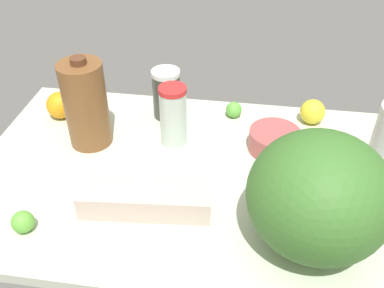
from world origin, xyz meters
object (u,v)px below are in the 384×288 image
shaker_bottle (166,94)px  lime_near_front (234,110)px  orange_by_jug (60,105)px  lemon_loose (313,112)px  chocolate_milk_jug (86,104)px  tumbler_cup (173,116)px  egg_carton (146,197)px  lime_beside_bowl (23,222)px  watermelon (319,196)px  mixing_bowl (274,141)px

shaker_bottle → lime_near_front: shaker_bottle is taller
orange_by_jug → lemon_loose: bearing=-173.8°
chocolate_milk_jug → lemon_loose: bearing=-163.1°
lime_near_front → tumbler_cup: bearing=44.1°
shaker_bottle → lime_near_front: size_ratio=3.15×
egg_carton → lime_beside_bowl: 28.86cm
lime_beside_bowl → lime_near_front: (-44.90, -55.04, -0.10)cm
egg_carton → shaker_bottle: 41.53cm
tumbler_cup → shaker_bottle: bearing=-70.8°
shaker_bottle → chocolate_milk_jug: size_ratio=0.59×
watermelon → lime_near_front: watermelon is taller
orange_by_jug → watermelon: bearing=152.1°
shaker_bottle → egg_carton: bearing=94.0°
shaker_bottle → orange_by_jug: shaker_bottle is taller
chocolate_milk_jug → lemon_loose: chocolate_milk_jug is taller
watermelon → lemon_loose: watermelon is taller
egg_carton → orange_by_jug: bearing=-49.5°
mixing_bowl → chocolate_milk_jug: bearing=4.2°
tumbler_cup → orange_by_jug: (38.15, -7.85, -4.96)cm
lemon_loose → lime_beside_bowl: (69.39, 55.48, -1.22)cm
mixing_bowl → tumbler_cup: size_ratio=0.80×
shaker_bottle → tumbler_cup: bearing=109.2°
chocolate_milk_jug → mixing_bowl: bearing=-175.8°
egg_carton → watermelon: watermelon is taller
mixing_bowl → orange_by_jug: size_ratio=1.72×
lime_near_front → mixing_bowl: bearing=129.4°
watermelon → tumbler_cup: size_ratio=1.67×
lime_near_front → watermelon: bearing=113.2°
orange_by_jug → lime_beside_bowl: (-9.82, 46.83, -1.63)cm
watermelon → lime_near_front: size_ratio=6.03×
orange_by_jug → lime_near_front: (-54.72, -8.21, -1.73)cm
lime_near_front → shaker_bottle: bearing=6.7°
mixing_bowl → lemon_loose: lemon_loose is taller
egg_carton → shaker_bottle: bearing=-91.2°
mixing_bowl → shaker_bottle: (34.00, -12.97, 4.93)cm
mixing_bowl → egg_carton: 41.96cm
egg_carton → lime_near_front: (-18.38, -43.66, -0.76)cm
watermelon → mixing_bowl: bearing=-76.4°
shaker_bottle → lime_beside_bowl: 57.84cm
egg_carton → shaker_bottle: size_ratio=1.99×
lemon_loose → lime_near_front: 24.53cm
tumbler_cup → lime_near_front: 24.02cm
egg_carton → lemon_loose: (-42.87, -44.10, 0.56)cm
shaker_bottle → orange_by_jug: 34.12cm
shaker_bottle → mixing_bowl: bearing=159.1°
chocolate_milk_jug → egg_carton: bearing=132.8°
lime_beside_bowl → mixing_bowl: bearing=-145.5°
watermelon → shaker_bottle: (41.90, -45.52, -5.69)cm
watermelon → shaker_bottle: watermelon is taller
watermelon → lime_near_front: 53.46cm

